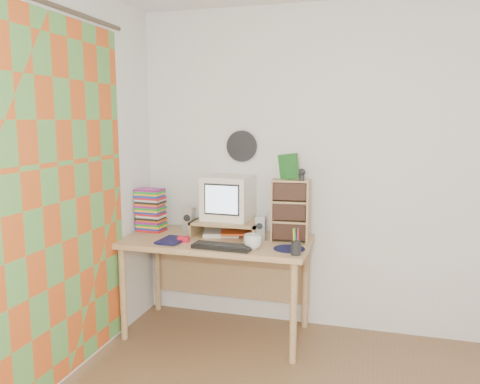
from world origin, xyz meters
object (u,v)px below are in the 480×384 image
Objects in this scene: dvd_stack at (151,213)px; desk at (219,254)px; keyboard at (222,247)px; crt_monitor at (227,198)px; diary at (162,238)px; cd_rack at (290,210)px; mug at (253,242)px.

desk is at bearing -0.59° from dvd_stack.
dvd_stack reaches higher than keyboard.
crt_monitor is 0.65m from dvd_stack.
crt_monitor is at bearing 67.25° from desk.
diary is (-0.37, -0.23, 0.16)m from desk.
cd_rack is at bearing 4.14° from desk.
mug is at bearing -128.54° from cd_rack.
desk is 3.06× the size of cd_rack.
keyboard is 0.51m from diary.
diary is at bearing 173.25° from keyboard.
crt_monitor reaches higher than desk.
mug reaches higher than keyboard.
cd_rack reaches higher than diary.
diary is (0.22, -0.27, -0.13)m from dvd_stack.
keyboard is at bearing -22.39° from dvd_stack.
mug reaches higher than desk.
diary is at bearing 177.39° from mug.
cd_rack reaches higher than desk.
crt_monitor is 0.58m from diary.
mug is (0.21, 0.05, 0.04)m from keyboard.
keyboard is at bearing -143.72° from cd_rack.
dvd_stack reaches higher than desk.
keyboard is at bearing -5.80° from diary.
crt_monitor is at bearing 40.80° from diary.
cd_rack is (1.13, -0.01, 0.08)m from dvd_stack.
desk is 10.85× the size of mug.
cd_rack is at bearing -3.12° from crt_monitor.
cd_rack is 0.40m from mug.
crt_monitor is at bearing 130.67° from mug.
crt_monitor is 0.49m from keyboard.
cd_rack is 2.15× the size of diary.
crt_monitor is at bearing 7.52° from dvd_stack.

